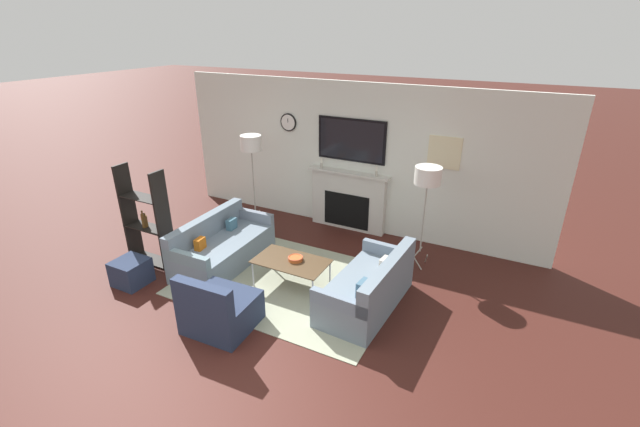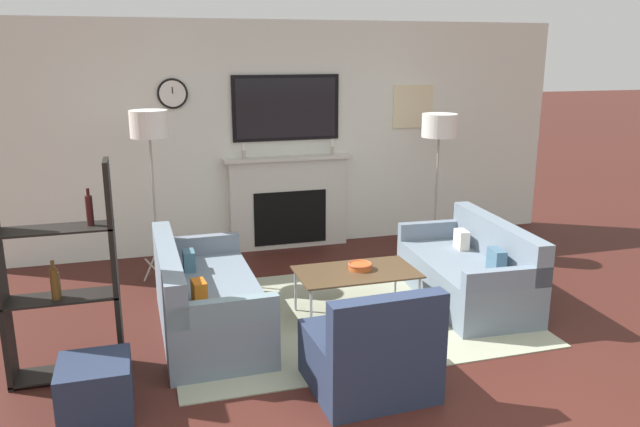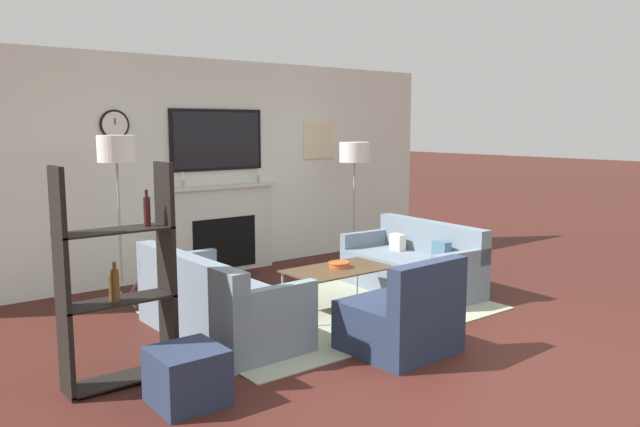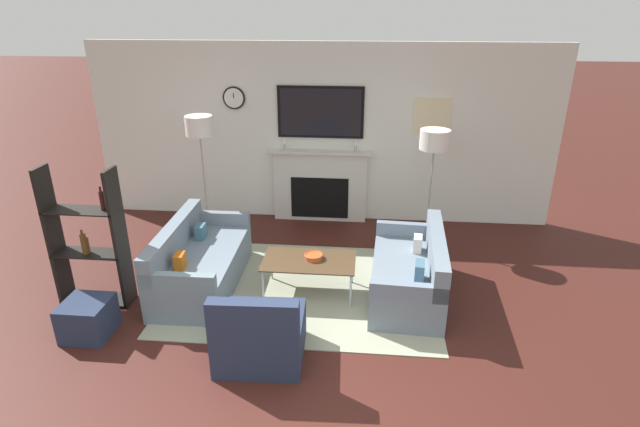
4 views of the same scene
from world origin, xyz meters
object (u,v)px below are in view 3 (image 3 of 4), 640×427
shelf_unit (118,282)px  armchair (402,320)px  decorative_bowl (339,264)px  floor_lamp_left (116,152)px  couch_right (414,267)px  ottoman (187,376)px  floor_lamp_right (354,154)px  couch_left (217,305)px  coffee_table (338,271)px

shelf_unit → armchair: bearing=-21.7°
decorative_bowl → floor_lamp_left: (-1.73, 1.44, 1.15)m
couch_right → ottoman: (-3.36, -1.09, -0.08)m
floor_lamp_right → decorative_bowl: bearing=-135.4°
decorative_bowl → floor_lamp_right: (1.46, 1.44, 1.03)m
floor_lamp_right → armchair: bearing=-124.1°
couch_left → coffee_table: couch_left is taller
armchair → coffee_table: 1.28m
shelf_unit → ottoman: (0.23, -0.61, -0.57)m
couch_right → floor_lamp_right: bearing=76.9°
couch_left → decorative_bowl: bearing=-1.3°
coffee_table → ottoman: bearing=-154.9°
floor_lamp_left → floor_lamp_right: 3.19m
couch_left → ottoman: couch_left is taller
armchair → shelf_unit: (-2.07, 0.82, 0.49)m
couch_left → decorative_bowl: couch_left is taller
armchair → coffee_table: (0.33, 1.23, 0.14)m
couch_left → coffee_table: bearing=-3.1°
shelf_unit → floor_lamp_right: bearing=25.8°
armchair → floor_lamp_left: 3.32m
couch_left → armchair: (1.02, -1.30, -0.01)m
armchair → shelf_unit: size_ratio=0.52×
couch_left → floor_lamp_left: (-0.33, 1.41, 1.33)m
couch_right → shelf_unit: bearing=-172.4°
coffee_table → floor_lamp_right: (1.51, 1.48, 1.09)m
armchair → floor_lamp_right: (1.84, 2.71, 1.23)m
couch_right → armchair: (-1.51, -1.30, -0.01)m
decorative_bowl → shelf_unit: shelf_unit is taller
decorative_bowl → floor_lamp_left: bearing=140.2°
couch_right → shelf_unit: 3.65m
couch_right → ottoman: size_ratio=3.63×
floor_lamp_left → floor_lamp_right: size_ratio=1.07×
shelf_unit → couch_right: bearing=7.6°
couch_left → armchair: armchair is taller
decorative_bowl → ottoman: size_ratio=0.48×
shelf_unit → ottoman: shelf_unit is taller
armchair → ottoman: (-1.85, 0.21, -0.08)m
couch_left → decorative_bowl: 1.41m
armchair → floor_lamp_left: bearing=116.4°
coffee_table → ottoman: (-2.18, -1.02, -0.22)m
coffee_table → floor_lamp_right: bearing=44.4°
coffee_table → decorative_bowl: decorative_bowl is taller
decorative_bowl → floor_lamp_left: floor_lamp_left is taller
floor_lamp_left → ottoman: (-0.50, -2.50, -1.42)m
couch_left → shelf_unit: (-1.06, -0.48, 0.48)m
coffee_table → floor_lamp_left: size_ratio=0.60×
couch_left → floor_lamp_right: bearing=26.3°
decorative_bowl → floor_lamp_left: size_ratio=0.12×
couch_left → ottoman: 1.38m
coffee_table → floor_lamp_left: bearing=138.5°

